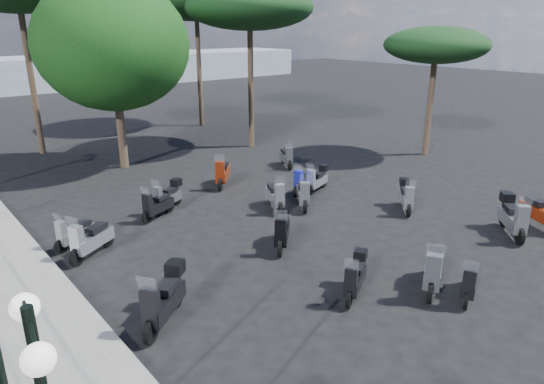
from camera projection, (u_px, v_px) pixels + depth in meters
ground at (342, 288)px, 11.63m from camera, size 120.00×120.00×0.00m
sidewalk at (15, 331)px, 9.87m from camera, size 3.00×30.00×0.15m
scooter_3 at (164, 300)px, 10.08m from camera, size 1.55×1.30×1.47m
scooter_4 at (75, 234)px, 13.64m from camera, size 1.43×0.69×1.18m
scooter_5 at (91, 240)px, 13.06m from camera, size 1.56×1.02×1.39m
scooter_9 at (282, 232)px, 13.59m from camera, size 1.29×1.27×1.36m
scooter_10 at (157, 206)px, 15.69m from camera, size 1.45×0.77×1.22m
scooter_11 at (167, 197)px, 16.35m from camera, size 1.46×0.87×1.25m
scooter_14 at (433, 270)px, 11.40m from camera, size 1.67×1.05×1.47m
scooter_15 at (355, 278)px, 11.18m from camera, size 1.37×0.90×1.21m
scooter_16 at (303, 194)px, 16.60m from camera, size 1.13×1.41×1.36m
scooter_17 at (222, 174)px, 18.84m from camera, size 1.30×1.40×1.43m
scooter_19 at (469, 282)px, 11.07m from camera, size 1.38×0.79×1.18m
scooter_20 at (406, 197)px, 16.33m from camera, size 1.24×1.23×1.27m
scooter_21 at (275, 197)px, 16.42m from camera, size 0.88×1.57×1.34m
scooter_22 at (305, 182)px, 17.96m from camera, size 1.60×0.63×1.29m
scooter_24 at (541, 212)px, 14.90m from camera, size 1.05×1.68×1.47m
scooter_25 at (513, 218)px, 14.37m from camera, size 1.45×1.42×1.47m
scooter_26 at (317, 180)px, 18.22m from camera, size 1.48×0.70×1.22m
scooter_27 at (287, 157)px, 21.39m from camera, size 0.84×1.44×1.24m
broadleaf_tree at (112, 45)px, 19.79m from camera, size 6.28×6.28×7.87m
pine_0 at (196, 1)px, 28.12m from camera, size 6.67×6.67×8.49m
pine_1 at (250, 8)px, 22.96m from camera, size 6.15×6.15×7.84m
pine_3 at (436, 46)px, 22.00m from camera, size 4.75×4.75×5.94m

